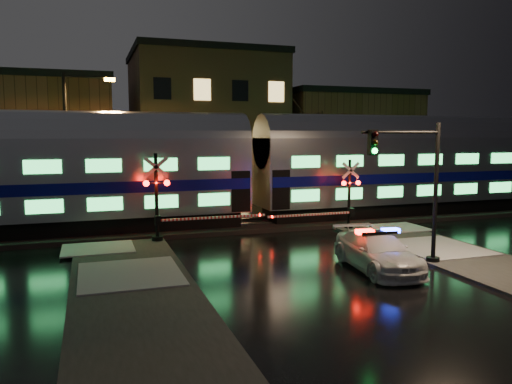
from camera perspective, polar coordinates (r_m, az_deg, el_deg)
ground at (r=22.66m, az=1.92°, el=-6.23°), size 120.00×120.00×0.00m
ballast at (r=27.28m, az=-1.76°, el=-3.77°), size 90.00×4.20×0.24m
sidewalk_left at (r=15.56m, az=-13.31°, el=-12.22°), size 4.00×20.00×0.12m
sidewalk_right at (r=21.05m, az=25.02°, el=-7.69°), size 4.00×20.00×0.12m
building_left at (r=43.02m, az=-25.68°, el=5.25°), size 14.00×10.00×9.00m
building_mid at (r=44.28m, az=-5.89°, el=7.50°), size 12.00×11.00×11.50m
building_right at (r=48.37m, az=9.54°, el=5.59°), size 12.00×10.00×8.50m
train at (r=27.08m, az=-0.45°, el=3.12°), size 51.00×3.12×5.92m
police_car at (r=19.22m, az=13.69°, el=-6.62°), size 2.37×4.94×1.55m
crossing_signal_right at (r=26.42m, az=10.00°, el=-1.11°), size 5.26×0.63×3.72m
crossing_signal_left at (r=23.46m, az=-10.40°, el=-1.60°), size 5.90×0.66×4.17m
traffic_light at (r=19.78m, az=17.97°, el=0.12°), size 3.54×0.67×5.47m
streetlight at (r=29.71m, az=-20.31°, el=5.84°), size 2.81×0.29×8.41m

